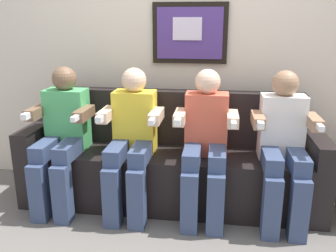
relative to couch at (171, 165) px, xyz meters
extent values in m
plane|color=#66605B|center=(0.00, -0.33, -0.31)|extent=(6.22, 6.22, 0.00)
cube|color=beige|center=(0.00, 0.44, 0.99)|extent=(4.78, 0.05, 2.60)
cube|color=black|center=(0.11, 0.40, 1.04)|extent=(0.63, 0.03, 0.50)
cube|color=#4C337F|center=(0.11, 0.38, 1.04)|extent=(0.55, 0.02, 0.42)
cube|color=silver|center=(0.09, 0.37, 1.07)|extent=(0.24, 0.02, 0.18)
cube|color=black|center=(0.00, -0.04, -0.09)|extent=(2.10, 0.58, 0.45)
cube|color=black|center=(0.00, 0.18, 0.36)|extent=(2.10, 0.14, 0.45)
cube|color=black|center=(-1.12, -0.04, 0.00)|extent=(0.14, 0.58, 0.62)
cube|color=black|center=(1.12, -0.04, 0.00)|extent=(0.14, 0.58, 0.62)
cube|color=#4CB266|center=(-0.84, -0.05, 0.38)|extent=(0.32, 0.20, 0.48)
sphere|color=brown|center=(-0.84, -0.05, 0.70)|extent=(0.19, 0.19, 0.19)
cube|color=#38476B|center=(-0.93, -0.25, 0.20)|extent=(0.12, 0.40, 0.12)
cube|color=#38476B|center=(-0.75, -0.25, 0.20)|extent=(0.12, 0.40, 0.12)
cube|color=#38476B|center=(-0.93, -0.45, -0.09)|extent=(0.12, 0.12, 0.45)
cube|color=#38476B|center=(-0.75, -0.45, -0.09)|extent=(0.12, 0.12, 0.45)
cube|color=brown|center=(-1.03, -0.17, 0.46)|extent=(0.08, 0.28, 0.08)
cube|color=brown|center=(-0.65, -0.17, 0.46)|extent=(0.08, 0.28, 0.08)
cube|color=white|center=(-0.65, -0.33, 0.47)|extent=(0.04, 0.13, 0.04)
cube|color=white|center=(-1.03, -0.33, 0.47)|extent=(0.04, 0.10, 0.04)
cube|color=yellow|center=(-0.28, -0.05, 0.38)|extent=(0.32, 0.20, 0.48)
sphere|color=beige|center=(-0.28, -0.05, 0.70)|extent=(0.19, 0.19, 0.19)
cube|color=#38476B|center=(-0.37, -0.25, 0.20)|extent=(0.12, 0.40, 0.12)
cube|color=#38476B|center=(-0.19, -0.25, 0.20)|extent=(0.12, 0.40, 0.12)
cube|color=#38476B|center=(-0.37, -0.45, -0.09)|extent=(0.12, 0.12, 0.45)
cube|color=#38476B|center=(-0.19, -0.45, -0.09)|extent=(0.12, 0.12, 0.45)
cube|color=beige|center=(-0.47, -0.17, 0.46)|extent=(0.08, 0.28, 0.08)
cube|color=beige|center=(-0.09, -0.17, 0.46)|extent=(0.08, 0.28, 0.08)
cube|color=white|center=(-0.09, -0.33, 0.47)|extent=(0.04, 0.13, 0.04)
cube|color=white|center=(-0.47, -0.33, 0.47)|extent=(0.04, 0.10, 0.04)
cube|color=#D8593F|center=(0.28, -0.05, 0.38)|extent=(0.32, 0.20, 0.48)
sphere|color=beige|center=(0.28, -0.05, 0.70)|extent=(0.19, 0.19, 0.19)
cube|color=#38476B|center=(0.19, -0.25, 0.20)|extent=(0.12, 0.40, 0.12)
cube|color=#38476B|center=(0.37, -0.25, 0.20)|extent=(0.12, 0.40, 0.12)
cube|color=#38476B|center=(0.19, -0.45, -0.09)|extent=(0.12, 0.12, 0.45)
cube|color=#38476B|center=(0.37, -0.45, -0.09)|extent=(0.12, 0.12, 0.45)
cube|color=beige|center=(0.09, -0.17, 0.46)|extent=(0.08, 0.28, 0.08)
cube|color=beige|center=(0.47, -0.17, 0.46)|extent=(0.08, 0.28, 0.08)
cube|color=white|center=(0.47, -0.33, 0.47)|extent=(0.04, 0.13, 0.04)
cube|color=white|center=(0.09, -0.33, 0.47)|extent=(0.04, 0.10, 0.04)
cube|color=white|center=(0.84, -0.05, 0.38)|extent=(0.32, 0.20, 0.48)
sphere|color=#9E7556|center=(0.84, -0.05, 0.70)|extent=(0.19, 0.19, 0.19)
cube|color=#38476B|center=(0.75, -0.25, 0.20)|extent=(0.12, 0.40, 0.12)
cube|color=#38476B|center=(0.93, -0.25, 0.20)|extent=(0.12, 0.40, 0.12)
cube|color=#38476B|center=(0.75, -0.45, -0.09)|extent=(0.12, 0.12, 0.45)
cube|color=#38476B|center=(0.93, -0.45, -0.09)|extent=(0.12, 0.12, 0.45)
cube|color=#9E7556|center=(0.65, -0.17, 0.46)|extent=(0.08, 0.28, 0.08)
cube|color=#9E7556|center=(1.03, -0.17, 0.46)|extent=(0.08, 0.28, 0.08)
cube|color=white|center=(1.03, -0.33, 0.47)|extent=(0.04, 0.13, 0.04)
cube|color=white|center=(0.65, -0.33, 0.47)|extent=(0.04, 0.10, 0.04)
camera|label=1|loc=(0.35, -2.71, 1.14)|focal=38.43mm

